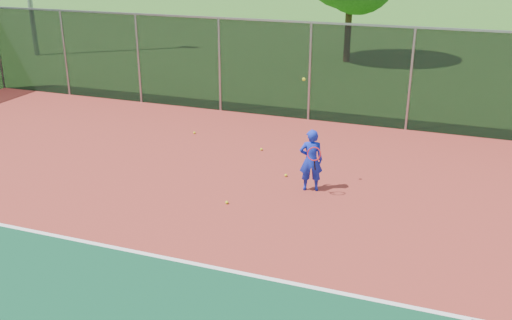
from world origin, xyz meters
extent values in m
cube|color=white|center=(2.00, 3.00, 0.03)|extent=(22.00, 0.10, 0.00)
cube|color=black|center=(0.00, 12.00, 1.52)|extent=(30.00, 0.04, 3.00)
cube|color=gray|center=(0.00, 12.00, 3.02)|extent=(30.00, 0.06, 0.06)
imported|color=#1327B9|center=(-1.54, 6.78, 0.74)|extent=(0.60, 0.48, 1.43)
cylinder|color=black|center=(-1.39, 6.53, 0.73)|extent=(0.03, 0.15, 0.27)
torus|color=#A51414|center=(-1.39, 6.43, 1.03)|extent=(0.30, 0.13, 0.29)
sphere|color=gold|center=(-1.79, 6.88, 2.52)|extent=(0.07, 0.07, 0.07)
sphere|color=gold|center=(-3.02, 5.44, 0.06)|extent=(0.07, 0.07, 0.07)
sphere|color=gold|center=(-2.28, 7.31, 0.06)|extent=(0.07, 0.07, 0.07)
sphere|color=gold|center=(-3.44, 8.82, 0.06)|extent=(0.07, 0.07, 0.07)
sphere|color=gold|center=(-5.74, 9.47, 0.06)|extent=(0.07, 0.07, 0.07)
cylinder|color=#322112|center=(-3.74, 21.50, 1.40)|extent=(0.30, 0.30, 2.80)
camera|label=1|loc=(1.35, -4.72, 5.31)|focal=40.00mm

